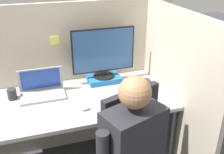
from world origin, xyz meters
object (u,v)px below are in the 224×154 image
object	(u,v)px
paper_box	(104,79)
monitor	(103,52)
pen_cup	(12,94)
stapler	(148,84)
laptop	(42,90)
carrot_toy	(115,109)

from	to	relation	value
paper_box	monitor	world-z (taller)	monitor
paper_box	pen_cup	world-z (taller)	pen_cup
monitor	stapler	xyz separation A→B (m)	(0.34, -0.23, -0.26)
laptop	carrot_toy	distance (m)	0.64
laptop	carrot_toy	bearing A→B (deg)	-39.32
stapler	pen_cup	world-z (taller)	pen_cup
laptop	pen_cup	bearing A→B (deg)	176.44
monitor	stapler	bearing A→B (deg)	-33.93
paper_box	laptop	distance (m)	0.57
laptop	carrot_toy	size ratio (longest dim) A/B	3.15
pen_cup	laptop	bearing A→B (deg)	-3.56
laptop	carrot_toy	world-z (taller)	laptop
stapler	carrot_toy	distance (m)	0.49
laptop	stapler	bearing A→B (deg)	-8.09
laptop	monitor	bearing A→B (deg)	10.37
stapler	carrot_toy	size ratio (longest dim) A/B	1.11
stapler	laptop	bearing A→B (deg)	171.91
laptop	pen_cup	distance (m)	0.24
carrot_toy	pen_cup	distance (m)	0.85
paper_box	monitor	xyz separation A→B (m)	(-0.00, 0.00, 0.26)
paper_box	stapler	world-z (taller)	stapler
monitor	pen_cup	size ratio (longest dim) A/B	6.40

